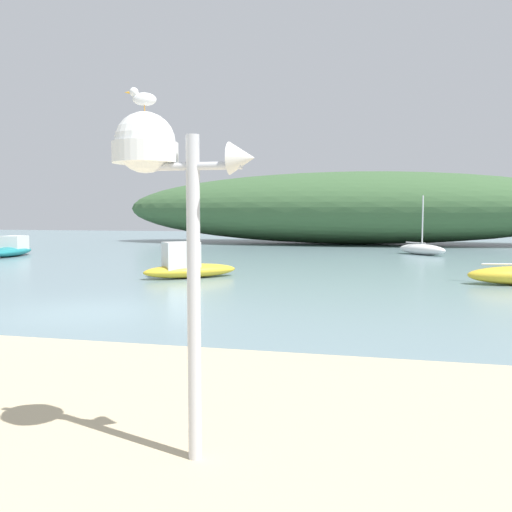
# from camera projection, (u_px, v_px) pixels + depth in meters

# --- Properties ---
(ground_plane) EXTENTS (120.00, 120.00, 0.00)m
(ground_plane) POSITION_uv_depth(u_px,v_px,m) (89.00, 312.00, 13.33)
(ground_plane) COLOR gray
(distant_hill) EXTENTS (37.93, 10.66, 5.79)m
(distant_hill) POSITION_uv_depth(u_px,v_px,m) (350.00, 208.00, 43.79)
(distant_hill) COLOR #3D6038
(distant_hill) RESTS_ON ground
(mast_structure) EXTENTS (1.29, 0.58, 3.10)m
(mast_structure) POSITION_uv_depth(u_px,v_px,m) (159.00, 170.00, 4.77)
(mast_structure) COLOR silver
(mast_structure) RESTS_ON beach_sand
(seagull_on_radar) EXTENTS (0.28, 0.17, 0.21)m
(seagull_on_radar) POSITION_uv_depth(u_px,v_px,m) (143.00, 98.00, 4.75)
(seagull_on_radar) COLOR orange
(seagull_on_radar) RESTS_ON mast_structure
(motorboat_mid_channel) EXTENTS (3.49, 3.16, 1.36)m
(motorboat_mid_channel) POSITION_uv_depth(u_px,v_px,m) (187.00, 265.00, 20.40)
(motorboat_mid_channel) COLOR gold
(motorboat_mid_channel) RESTS_ON ground
(sailboat_by_sandbar) EXTENTS (3.05, 3.03, 3.49)m
(sailboat_by_sandbar) POSITION_uv_depth(u_px,v_px,m) (422.00, 249.00, 31.99)
(sailboat_by_sandbar) COLOR white
(sailboat_by_sandbar) RESTS_ON ground
(motorboat_far_right) EXTENTS (2.00, 4.09, 1.15)m
(motorboat_far_right) POSITION_uv_depth(u_px,v_px,m) (12.00, 249.00, 30.99)
(motorboat_far_right) COLOR teal
(motorboat_far_right) RESTS_ON ground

